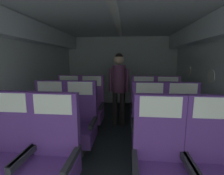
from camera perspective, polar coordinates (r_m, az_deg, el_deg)
name	(u,v)px	position (r m, az deg, el deg)	size (l,w,h in m)	color
ground	(114,144)	(2.94, 0.84, -19.51)	(3.73, 5.76, 0.02)	#23282D
fuselage_shell	(116,52)	(2.84, 1.41, 12.51)	(3.61, 5.41, 2.19)	silver
seat_a_left_window	(7,155)	(2.09, -33.03, -19.51)	(0.51, 0.52, 1.10)	#38383D
seat_a_left_aisle	(52,160)	(1.83, -20.59, -22.75)	(0.51, 0.52, 1.10)	#38383D
seat_a_right_aisle	(215,168)	(1.88, 32.55, -22.86)	(0.51, 0.52, 1.10)	#38383D
seat_a_right_window	(160,165)	(1.72, 16.48, -24.87)	(0.51, 0.52, 1.10)	#38383D
seat_b_left_window	(49,123)	(2.75, -21.36, -11.51)	(0.51, 0.52, 1.10)	#38383D
seat_b_left_aisle	(79,124)	(2.58, -11.43, -12.42)	(0.51, 0.52, 1.10)	#38383D
seat_b_right_aisle	(183,128)	(2.60, 23.72, -12.94)	(0.51, 0.52, 1.10)	#38383D
seat_b_right_window	(149,127)	(2.48, 12.92, -13.39)	(0.51, 0.52, 1.10)	#38383D
seat_c_left_window	(68,107)	(3.51, -15.16, -6.53)	(0.51, 0.52, 1.10)	#38383D
seat_c_left_aisle	(91,107)	(3.36, -7.35, -7.00)	(0.51, 0.52, 1.10)	#38383D
seat_c_right_aisle	(167,110)	(3.37, 19.02, -7.38)	(0.51, 0.52, 1.10)	#38383D
seat_c_right_window	(143,109)	(3.30, 11.00, -7.37)	(0.51, 0.52, 1.10)	#38383D
flight_attendant	(119,82)	(3.43, 2.43, 1.95)	(0.43, 0.28, 1.56)	black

